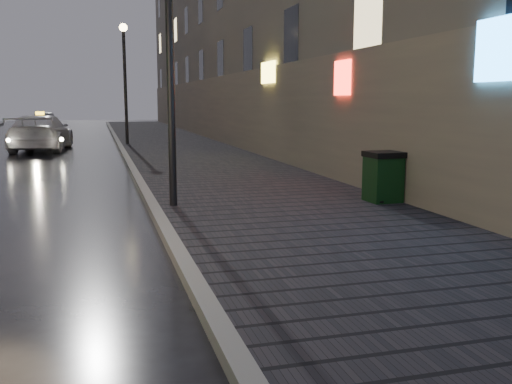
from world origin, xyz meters
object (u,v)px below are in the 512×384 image
at_px(car_far, 44,121).
at_px(taxi_mid, 41,133).
at_px(trash_bin, 383,176).
at_px(lamp_near, 169,20).
at_px(lamp_far, 125,68).

bearing_deg(car_far, taxi_mid, 88.98).
relative_size(trash_bin, car_far, 0.23).
bearing_deg(taxi_mid, lamp_near, 108.57).
distance_m(lamp_near, taxi_mid, 15.74).
bearing_deg(taxi_mid, car_far, -80.68).
relative_size(lamp_near, lamp_far, 1.00).
xyz_separation_m(trash_bin, car_far, (-8.55, 30.10, 0.09)).
distance_m(trash_bin, taxi_mid, 17.46).
bearing_deg(lamp_far, car_far, 108.90).
height_order(lamp_far, taxi_mid, lamp_far).
bearing_deg(trash_bin, taxi_mid, 113.42).
xyz_separation_m(trash_bin, taxi_mid, (-7.52, 15.75, 0.10)).
relative_size(trash_bin, taxi_mid, 0.19).
height_order(lamp_far, car_far, lamp_far).
bearing_deg(lamp_far, trash_bin, -76.67).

